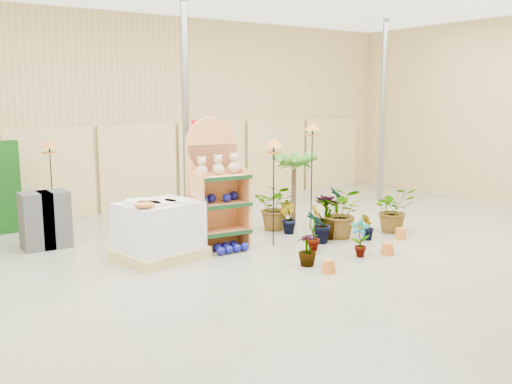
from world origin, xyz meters
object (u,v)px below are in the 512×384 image
at_px(potted_plant_2, 342,212).
at_px(display_shelf, 215,189).
at_px(pallet_stack, 159,230).
at_px(bird_table_front, 274,147).

bearing_deg(potted_plant_2, display_shelf, 161.61).
height_order(display_shelf, pallet_stack, display_shelf).
xyz_separation_m(display_shelf, potted_plant_2, (2.29, -0.76, -0.56)).
bearing_deg(potted_plant_2, pallet_stack, 168.68).
relative_size(pallet_stack, potted_plant_2, 1.55).
relative_size(display_shelf, pallet_stack, 1.51).
bearing_deg(bird_table_front, potted_plant_2, -10.81).
bearing_deg(pallet_stack, display_shelf, -7.72).
bearing_deg(pallet_stack, bird_table_front, -23.46).
distance_m(display_shelf, potted_plant_2, 2.48).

